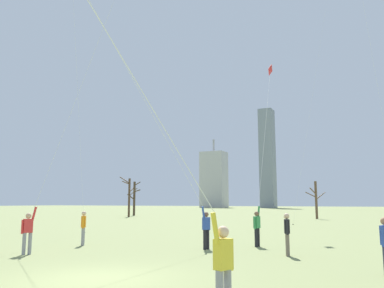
{
  "coord_description": "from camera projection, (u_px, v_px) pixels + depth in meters",
  "views": [
    {
      "loc": [
        7.09,
        -8.75,
        2.04
      ],
      "look_at": [
        0.0,
        6.0,
        4.48
      ],
      "focal_mm": 36.7,
      "sensor_mm": 36.0,
      "label": 1
    }
  ],
  "objects": [
    {
      "name": "ground_plane",
      "position": [
        95.0,
        279.0,
        10.54
      ],
      "size": [
        400.0,
        400.0,
        0.0
      ],
      "primitive_type": "plane",
      "color": "#848E56"
    },
    {
      "name": "kite_flyer_midfield_left_pink",
      "position": [
        67.0,
        126.0,
        17.65
      ],
      "size": [
        1.35,
        7.04,
        18.21
      ],
      "color": "gray",
      "rests_on": "ground"
    },
    {
      "name": "kite_flyer_midfield_center_red",
      "position": [
        259.0,
        202.0,
        19.42
      ],
      "size": [
        1.67,
        9.98,
        12.12
      ],
      "color": "black",
      "rests_on": "ground"
    },
    {
      "name": "kite_flyer_midfield_right_yellow",
      "position": [
        170.0,
        159.0,
        16.8
      ],
      "size": [
        4.72,
        6.56,
        13.11
      ],
      "color": "black",
      "rests_on": "ground"
    },
    {
      "name": "bystander_strolling_midfield",
      "position": [
        83.0,
        226.0,
        18.92
      ],
      "size": [
        0.36,
        0.44,
        1.62
      ],
      "color": "gray",
      "rests_on": "ground"
    },
    {
      "name": "bystander_far_off_by_trees",
      "position": [
        287.0,
        232.0,
        15.2
      ],
      "size": [
        0.28,
        0.49,
        1.62
      ],
      "color": "#726656",
      "rests_on": "ground"
    },
    {
      "name": "distant_kite_drifting_left_teal",
      "position": [
        326.0,
        7.0,
        39.84
      ],
      "size": [
        4.6,
        2.95,
        24.51
      ],
      "color": "teal",
      "rests_on": "ground"
    },
    {
      "name": "bare_tree_left_of_center",
      "position": [
        316.0,
        199.0,
        48.99
      ],
      "size": [
        2.36,
        1.95,
        4.68
      ],
      "color": "brown",
      "rests_on": "ground"
    },
    {
      "name": "bare_tree_center",
      "position": [
        129.0,
        195.0,
        55.98
      ],
      "size": [
        3.38,
        1.85,
        5.77
      ],
      "color": "#4C3828",
      "rests_on": "ground"
    },
    {
      "name": "bare_tree_rightmost",
      "position": [
        134.0,
        198.0,
        62.1
      ],
      "size": [
        1.74,
        2.06,
        5.35
      ],
      "color": "#423326",
      "rests_on": "ground"
    },
    {
      "name": "skyline_slender_spire",
      "position": [
        267.0,
        158.0,
        148.16
      ],
      "size": [
        5.07,
        5.99,
        37.3
      ],
      "color": "gray",
      "rests_on": "ground"
    },
    {
      "name": "skyline_mid_tower_left",
      "position": [
        214.0,
        180.0,
        157.21
      ],
      "size": [
        9.67,
        7.36,
        27.41
      ],
      "color": "#B2B2B7",
      "rests_on": "ground"
    }
  ]
}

